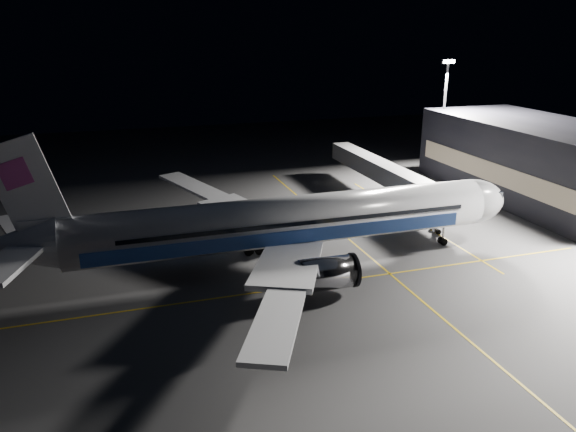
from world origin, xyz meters
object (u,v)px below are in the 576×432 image
Objects in this scene: jet_bridge at (388,174)px; floodlight_mast_north at (444,107)px; airliner at (278,223)px; safety_cone_c at (295,244)px; baggage_tug at (241,223)px; safety_cone_b at (286,231)px; safety_cone_a at (260,239)px.

jet_bridge is 1.66× the size of floodlight_mast_north.
airliner is at bearing -142.09° from floodlight_mast_north.
floodlight_mast_north is at bearing 37.74° from jet_bridge.
safety_cone_c is at bearing -146.02° from jet_bridge.
floodlight_mast_north reaches higher than baggage_tug.
baggage_tug is 9.82m from safety_cone_c.
airliner reaches higher than jet_bridge.
safety_cone_b is (3.98, 9.88, -4.87)m from airliner.
safety_cone_c is at bearing 53.53° from airliner.
floodlight_mast_north is (18.00, 13.93, 7.79)m from jet_bridge.
jet_bridge is 51.44× the size of safety_cone_c.
safety_cone_c is at bearing -144.17° from floodlight_mast_north.
safety_cone_c is (4.95, -8.47, -0.53)m from baggage_tug.
baggage_tug is (-1.26, 13.45, -4.30)m from airliner.
jet_bridge reaches higher than safety_cone_a.
safety_cone_b is at bearing 22.26° from safety_cone_a.
jet_bridge is 60.27× the size of safety_cone_a.
floodlight_mast_north is at bearing 30.00° from safety_cone_a.
baggage_tug is 5.35× the size of safety_cone_a.
baggage_tug is 5.13× the size of safety_cone_b.
floodlight_mast_north is at bearing 30.78° from safety_cone_b.
safety_cone_b is (5.24, -3.57, -0.57)m from baggage_tug.
baggage_tug is 4.57× the size of safety_cone_c.
safety_cone_a is at bearing -150.00° from floodlight_mast_north.
safety_cone_c is (-0.29, -4.90, 0.04)m from safety_cone_b.
jet_bridge is (23.08, 18.06, -0.58)m from airliner.
airliner is at bearing -100.67° from baggage_tug.
jet_bridge is 11.26× the size of baggage_tug.
safety_cone_b is at bearing -156.84° from jet_bridge.
safety_cone_b is at bearing -50.28° from baggage_tug.
safety_cone_c is (3.69, 4.99, -4.83)m from airliner.
airliner is 9.57m from safety_cone_a.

